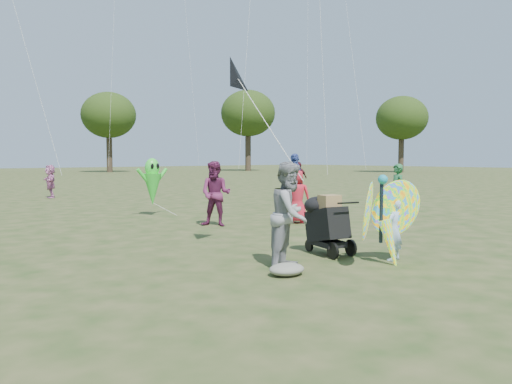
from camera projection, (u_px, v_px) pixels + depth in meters
ground at (321, 260)px, 8.60m from camera, size 160.00×160.00×0.00m
child_girl at (394, 230)px, 8.51m from camera, size 0.42×0.31×1.06m
adult_man at (290, 215)px, 7.97m from camera, size 1.03×0.95×1.70m
grey_bag at (287, 269)px, 7.46m from camera, size 0.57×0.47×0.18m
crowd_a at (297, 196)px, 13.35m from camera, size 0.81×0.82×1.43m
crowd_c at (295, 180)px, 17.92m from camera, size 1.20×0.87×1.90m
crowd_e at (216, 194)px, 12.72m from camera, size 0.99×1.02×1.66m
crowd_f at (397, 191)px, 14.62m from camera, size 0.60×0.68×1.57m
crowd_h at (299, 178)px, 23.49m from camera, size 0.93×0.42×1.55m
crowd_j at (50, 181)px, 21.56m from camera, size 0.68×1.39×1.44m
jogging_stroller at (325, 221)px, 9.02m from camera, size 0.66×1.11×1.09m
butterfly_kite at (385, 220)px, 8.19m from camera, size 1.74×0.75×1.69m
delta_kite_rig at (238, 78)px, 9.00m from camera, size 0.89×1.71×2.25m
alien_kite at (152, 184)px, 14.97m from camera, size 1.12×0.69×1.74m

